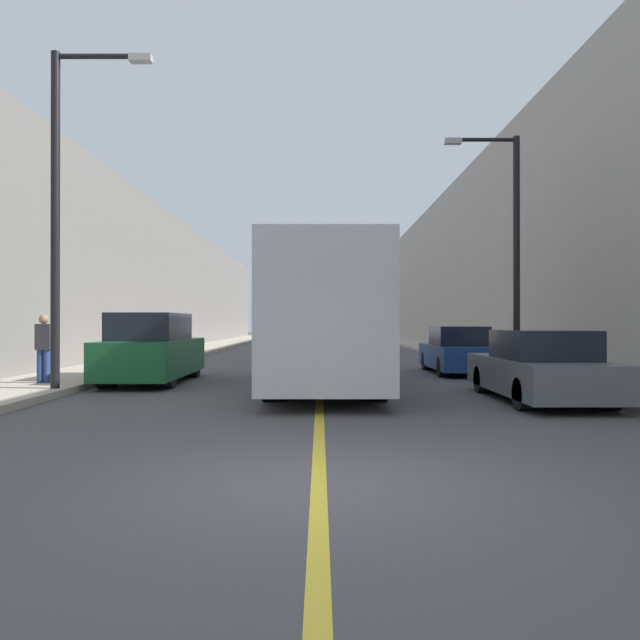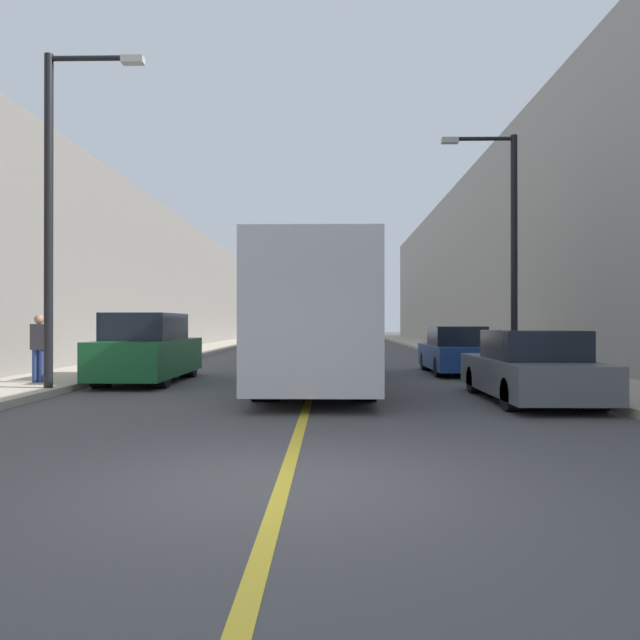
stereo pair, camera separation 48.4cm
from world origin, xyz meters
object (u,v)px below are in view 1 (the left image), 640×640
at_px(parked_suv_left, 153,350).
at_px(street_lamp_right, 511,238).
at_px(car_right_near, 541,369).
at_px(pedestrian, 45,347).
at_px(street_lamp_left, 64,198).
at_px(bus, 325,316).
at_px(car_right_mid, 458,352).

height_order(parked_suv_left, street_lamp_right, street_lamp_right).
xyz_separation_m(car_right_near, pedestrian, (-11.32, 2.30, 0.36)).
height_order(parked_suv_left, street_lamp_left, street_lamp_left).
bearing_deg(bus, street_lamp_left, -158.50).
relative_size(bus, parked_suv_left, 2.18).
xyz_separation_m(parked_suv_left, car_right_near, (9.11, -3.96, -0.21)).
bearing_deg(street_lamp_right, car_right_mid, 136.14).
height_order(car_right_near, car_right_mid, car_right_mid).
xyz_separation_m(parked_suv_left, pedestrian, (-2.20, -1.67, 0.15)).
height_order(street_lamp_left, pedestrian, street_lamp_left).
xyz_separation_m(bus, car_right_mid, (4.32, 3.72, -1.11)).
height_order(street_lamp_right, pedestrian, street_lamp_right).
distance_m(parked_suv_left, pedestrian, 2.77).
xyz_separation_m(street_lamp_right, pedestrian, (-12.48, -3.51, -3.16)).
bearing_deg(pedestrian, street_lamp_right, 15.73).
relative_size(parked_suv_left, street_lamp_right, 0.70).
bearing_deg(car_right_mid, pedestrian, -156.86).
xyz_separation_m(car_right_near, street_lamp_left, (-10.32, 1.04, 3.76)).
distance_m(bus, car_right_mid, 5.81).
xyz_separation_m(street_lamp_left, pedestrian, (-0.99, 1.26, -3.40)).
height_order(bus, car_right_mid, bus).
bearing_deg(bus, car_right_near, -36.90).
distance_m(car_right_mid, street_lamp_left, 12.41).
xyz_separation_m(bus, pedestrian, (-6.85, -1.05, -0.77)).
relative_size(parked_suv_left, pedestrian, 2.98).
height_order(bus, parked_suv_left, bus).
xyz_separation_m(parked_suv_left, car_right_mid, (8.97, 3.11, -0.19)).
bearing_deg(street_lamp_left, car_right_near, -5.76).
bearing_deg(parked_suv_left, street_lamp_right, 10.20).
distance_m(bus, car_right_near, 5.69).
bearing_deg(pedestrian, parked_suv_left, 37.08).
distance_m(parked_suv_left, street_lamp_left, 4.76).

